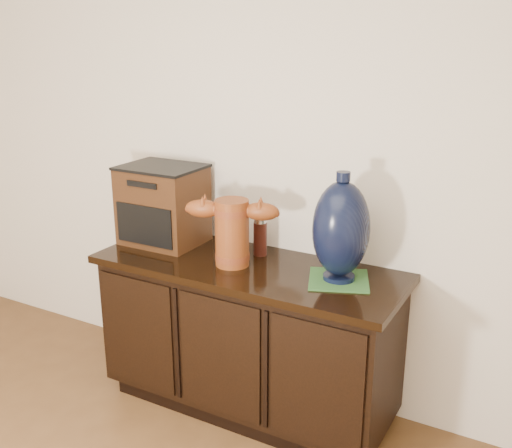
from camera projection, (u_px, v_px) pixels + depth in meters
The scene contains 6 objects.
sideboard at pixel (248, 336), 2.88m from camera, with size 1.46×0.56×0.75m.
terracotta_vessel at pixel (232, 229), 2.71m from camera, with size 0.44×0.21×0.31m.
tv_radio at pixel (163, 205), 3.01m from camera, with size 0.40×0.32×0.40m.
green_mat at pixel (339, 280), 2.59m from camera, with size 0.25×0.25×0.01m, color #2F602B.
lamp_base at pixel (341, 229), 2.52m from camera, with size 0.32×0.32×0.47m.
spray_can at pixel (260, 236), 2.86m from camera, with size 0.07×0.07×0.19m.
Camera 1 is at (1.29, -0.01, 1.77)m, focal length 42.00 mm.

